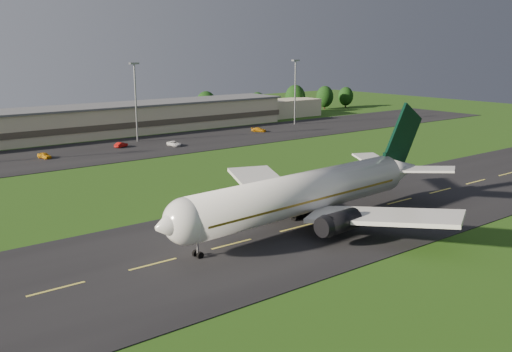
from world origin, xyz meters
TOP-DOWN VIEW (x-y plane):
  - ground at (0.00, 0.00)m, footprint 360.00×360.00m
  - taxiway at (0.00, 0.00)m, footprint 220.00×30.00m
  - apron at (0.00, 72.00)m, footprint 260.00×30.00m
  - airliner at (-9.44, 0.06)m, footprint 51.30×42.08m
  - terminal at (6.40, 96.18)m, footprint 145.00×16.00m
  - light_mast_centre at (5.00, 80.00)m, footprint 2.40×1.20m
  - light_mast_east at (60.00, 80.00)m, footprint 2.40×1.20m
  - tree_line at (31.58, 106.50)m, footprint 191.04×9.42m
  - service_vehicle_a at (-21.90, 71.33)m, footprint 2.44×4.07m
  - service_vehicle_b at (-2.34, 74.16)m, footprint 3.98×2.90m
  - service_vehicle_c at (8.85, 67.70)m, footprint 2.32×4.47m
  - service_vehicle_d at (40.57, 73.85)m, footprint 4.04×4.48m

SIDE VIEW (x-z plane):
  - ground at x=0.00m, z-range 0.00..0.00m
  - taxiway at x=0.00m, z-range 0.00..0.10m
  - apron at x=0.00m, z-range 0.00..0.10m
  - service_vehicle_c at x=8.85m, z-range 0.10..1.30m
  - service_vehicle_b at x=-2.34m, z-range 0.10..1.35m
  - service_vehicle_d at x=40.57m, z-range 0.10..1.35m
  - service_vehicle_a at x=-21.90m, z-range 0.10..1.40m
  - terminal at x=6.40m, z-range -0.21..8.19m
  - airliner at x=-9.44m, z-range -3.13..12.45m
  - tree_line at x=31.58m, z-range -0.18..10.20m
  - light_mast_centre at x=5.00m, z-range 2.56..22.91m
  - light_mast_east at x=60.00m, z-range 2.56..22.91m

